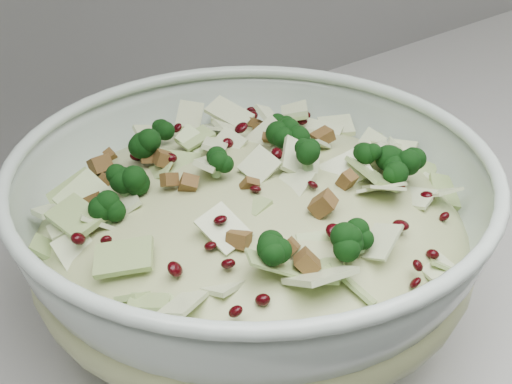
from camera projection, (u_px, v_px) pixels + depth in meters
mixing_bowl at (252, 237)px, 0.60m from camera, size 0.41×0.41×0.16m
salad at (252, 211)px, 0.59m from camera, size 0.38×0.38×0.16m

